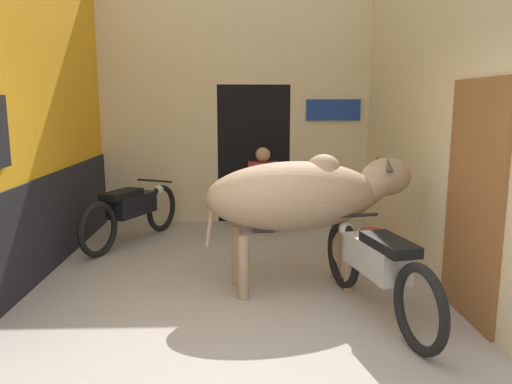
% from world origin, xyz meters
% --- Properties ---
extents(ground_plane, '(30.00, 30.00, 0.00)m').
position_xyz_m(ground_plane, '(0.00, 0.00, 0.00)').
color(ground_plane, '#9E9389').
extents(wall_left_shopfront, '(0.25, 4.55, 3.92)m').
position_xyz_m(wall_left_shopfront, '(-2.19, 2.27, 1.89)').
color(wall_left_shopfront, orange).
rests_on(wall_left_shopfront, ground_plane).
extents(wall_back_with_doorway, '(4.20, 0.93, 3.92)m').
position_xyz_m(wall_back_with_doorway, '(0.11, 4.81, 1.63)').
color(wall_back_with_doorway, beige).
rests_on(wall_back_with_doorway, ground_plane).
extents(wall_right_with_door, '(0.22, 4.55, 3.92)m').
position_xyz_m(wall_right_with_door, '(2.19, 2.23, 1.93)').
color(wall_right_with_door, beige).
rests_on(wall_right_with_door, ground_plane).
extents(cow, '(2.21, 1.00, 1.38)m').
position_xyz_m(cow, '(0.71, 1.60, 0.97)').
color(cow, tan).
rests_on(cow, ground_plane).
extents(motorcycle_near, '(0.67, 2.11, 0.81)m').
position_xyz_m(motorcycle_near, '(1.28, 0.88, 0.47)').
color(motorcycle_near, black).
rests_on(motorcycle_near, ground_plane).
extents(motorcycle_far, '(0.98, 1.91, 0.80)m').
position_xyz_m(motorcycle_far, '(-1.40, 3.33, 0.46)').
color(motorcycle_far, black).
rests_on(motorcycle_far, ground_plane).
extents(shopkeeper_seated, '(0.44, 0.34, 1.25)m').
position_xyz_m(shopkeeper_seated, '(0.41, 3.95, 0.66)').
color(shopkeeper_seated, '#3D3842').
rests_on(shopkeeper_seated, ground_plane).
extents(plastic_stool, '(0.28, 0.28, 0.46)m').
position_xyz_m(plastic_stool, '(0.77, 4.11, 0.25)').
color(plastic_stool, red).
rests_on(plastic_stool, ground_plane).
extents(bucket, '(0.26, 0.26, 0.26)m').
position_xyz_m(bucket, '(1.77, 2.96, 0.13)').
color(bucket, '#C63D33').
rests_on(bucket, ground_plane).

